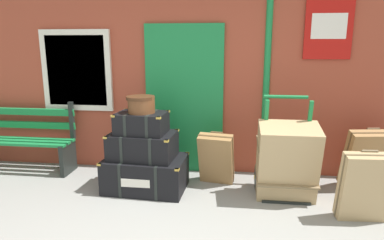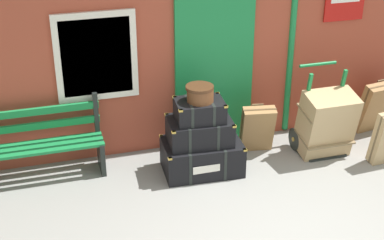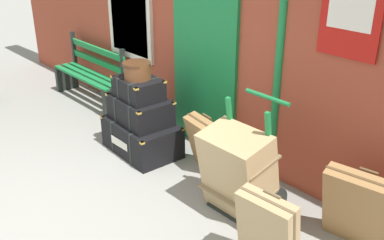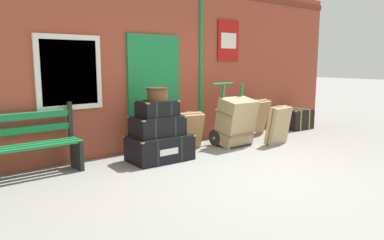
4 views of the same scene
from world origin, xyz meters
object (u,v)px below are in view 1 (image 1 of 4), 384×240
at_px(steamer_trunk_base, 146,173).
at_px(porters_trolley, 284,172).
at_px(suitcase_charcoal, 216,159).
at_px(steamer_trunk_top, 142,123).
at_px(suitcase_cream, 366,187).
at_px(platform_bench, 20,140).
at_px(round_hatbox, 141,103).
at_px(steamer_trunk_middle, 143,145).
at_px(suitcase_oxblood, 371,159).
at_px(large_brown_trunk, 287,161).

relative_size(steamer_trunk_base, porters_trolley, 0.87).
bearing_deg(suitcase_charcoal, porters_trolley, -11.58).
height_order(steamer_trunk_top, suitcase_cream, steamer_trunk_top).
bearing_deg(porters_trolley, platform_bench, 174.65).
distance_m(round_hatbox, suitcase_charcoal, 1.23).
bearing_deg(steamer_trunk_middle, porters_trolley, 3.02).
distance_m(steamer_trunk_base, suitcase_cream, 2.53).
height_order(porters_trolley, suitcase_oxblood, porters_trolley).
xyz_separation_m(porters_trolley, large_brown_trunk, (-0.00, -0.17, 0.20)).
bearing_deg(suitcase_charcoal, round_hatbox, -162.84).
bearing_deg(platform_bench, steamer_trunk_base, -12.87).
bearing_deg(large_brown_trunk, suitcase_oxblood, 21.49).
xyz_separation_m(steamer_trunk_middle, suitcase_charcoal, (0.91, 0.27, -0.23)).
bearing_deg(suitcase_oxblood, porters_trolley, -166.62).
height_order(steamer_trunk_top, suitcase_charcoal, steamer_trunk_top).
height_order(large_brown_trunk, suitcase_oxblood, large_brown_trunk).
bearing_deg(steamer_trunk_base, suitcase_charcoal, 17.84).
bearing_deg(steamer_trunk_middle, suitcase_cream, -11.68).
height_order(steamer_trunk_middle, suitcase_cream, suitcase_cream).
bearing_deg(suitcase_charcoal, steamer_trunk_top, -163.31).
xyz_separation_m(steamer_trunk_middle, suitcase_cream, (2.50, -0.52, -0.20)).
xyz_separation_m(steamer_trunk_middle, porters_trolley, (1.76, 0.09, -0.31)).
xyz_separation_m(suitcase_charcoal, suitcase_cream, (1.59, -0.78, 0.03)).
xyz_separation_m(steamer_trunk_base, large_brown_trunk, (1.73, -0.06, 0.26)).
height_order(steamer_trunk_middle, steamer_trunk_top, steamer_trunk_top).
relative_size(platform_bench, round_hatbox, 4.60).
distance_m(steamer_trunk_base, large_brown_trunk, 1.75).
relative_size(steamer_trunk_base, steamer_trunk_middle, 1.23).
distance_m(steamer_trunk_top, suitcase_oxblood, 2.93).
bearing_deg(steamer_trunk_middle, suitcase_oxblood, 7.08).
bearing_deg(round_hatbox, suitcase_oxblood, 7.37).
xyz_separation_m(steamer_trunk_base, steamer_trunk_middle, (-0.03, 0.02, 0.37)).
distance_m(large_brown_trunk, suitcase_oxblood, 1.19).
xyz_separation_m(steamer_trunk_top, suitcase_cream, (2.51, -0.51, -0.49)).
distance_m(steamer_trunk_base, suitcase_charcoal, 0.94).
bearing_deg(steamer_trunk_middle, steamer_trunk_base, -28.85).
relative_size(steamer_trunk_top, large_brown_trunk, 0.68).
bearing_deg(suitcase_oxblood, round_hatbox, -172.63).
distance_m(steamer_trunk_base, round_hatbox, 0.91).
xyz_separation_m(platform_bench, large_brown_trunk, (3.74, -0.52, 0.03)).
relative_size(large_brown_trunk, suitcase_cream, 1.22).
height_order(steamer_trunk_top, large_brown_trunk, steamer_trunk_top).
height_order(platform_bench, porters_trolley, porters_trolley).
distance_m(porters_trolley, suitcase_charcoal, 0.87).
relative_size(porters_trolley, suitcase_charcoal, 1.70).
height_order(steamer_trunk_top, suitcase_oxblood, steamer_trunk_top).
distance_m(large_brown_trunk, suitcase_cream, 0.87).
bearing_deg(suitcase_cream, steamer_trunk_top, 168.50).
bearing_deg(porters_trolley, suitcase_cream, -39.45).
height_order(platform_bench, suitcase_oxblood, platform_bench).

